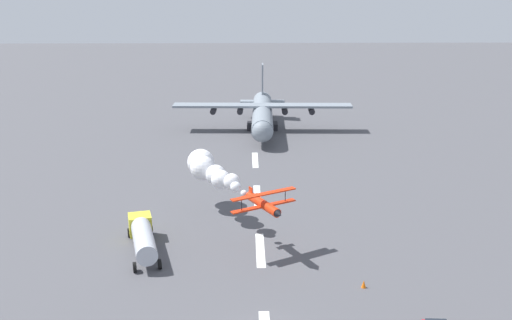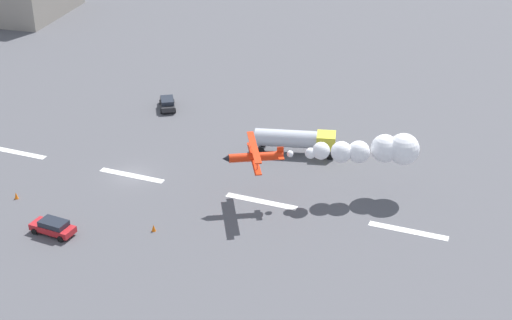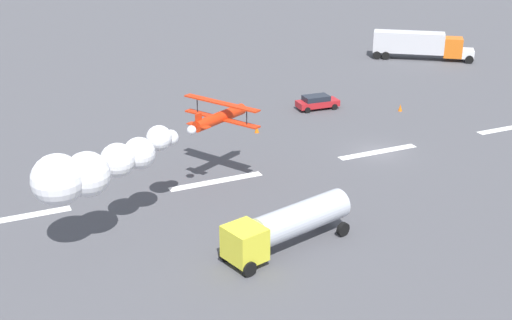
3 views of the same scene
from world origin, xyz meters
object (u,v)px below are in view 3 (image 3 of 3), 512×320
(fuel_tanker_truck, at_px, (287,225))
(traffic_cone_near, at_px, (400,108))
(stunt_biplane_red, at_px, (104,164))
(followme_car_yellow, at_px, (317,102))
(semi_truck_orange, at_px, (419,44))
(traffic_cone_far, at_px, (257,129))

(fuel_tanker_truck, distance_m, traffic_cone_near, 32.47)
(stunt_biplane_red, height_order, followme_car_yellow, stunt_biplane_red)
(semi_truck_orange, bearing_deg, followme_car_yellow, 30.12)
(stunt_biplane_red, xyz_separation_m, semi_truck_orange, (-50.91, -32.82, -3.26))
(stunt_biplane_red, bearing_deg, followme_car_yellow, -144.95)
(traffic_cone_far, bearing_deg, semi_truck_orange, -151.41)
(semi_truck_orange, height_order, traffic_cone_far, semi_truck_orange)
(semi_truck_orange, xyz_separation_m, traffic_cone_near, (16.05, 18.14, -1.74))
(stunt_biplane_red, xyz_separation_m, traffic_cone_far, (-18.08, -14.93, -5.00))
(followme_car_yellow, bearing_deg, traffic_cone_near, 150.86)
(followme_car_yellow, bearing_deg, stunt_biplane_red, 35.05)
(stunt_biplane_red, relative_size, traffic_cone_far, 25.12)
(semi_truck_orange, xyz_separation_m, fuel_tanker_truck, (40.56, 39.38, -0.36))
(fuel_tanker_truck, xyz_separation_m, followme_car_yellow, (-16.76, -25.57, -0.93))
(fuel_tanker_truck, bearing_deg, stunt_biplane_red, -32.38)
(semi_truck_orange, bearing_deg, traffic_cone_near, 48.50)
(traffic_cone_near, bearing_deg, followme_car_yellow, -29.14)
(stunt_biplane_red, distance_m, semi_truck_orange, 60.66)
(semi_truck_orange, relative_size, fuel_tanker_truck, 1.26)
(fuel_tanker_truck, xyz_separation_m, traffic_cone_far, (-7.73, -21.49, -1.37))
(stunt_biplane_red, height_order, semi_truck_orange, stunt_biplane_red)
(fuel_tanker_truck, bearing_deg, traffic_cone_near, -139.08)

